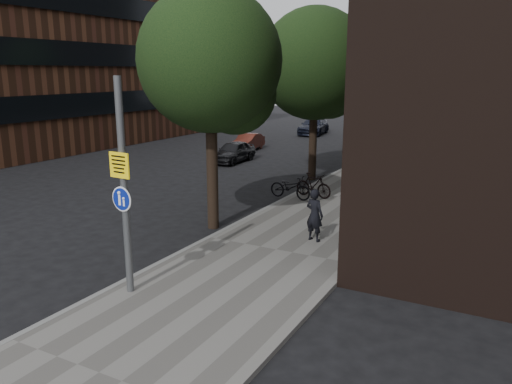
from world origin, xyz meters
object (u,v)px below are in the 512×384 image
Objects in this scene: signpost at (124,188)px; parked_bike_facade_near at (387,200)px; pedestrian at (315,215)px; parked_car_near at (233,152)px.

signpost reaches higher than parked_bike_facade_near.
signpost is 5.95m from pedestrian.
pedestrian reaches higher than parked_car_near.
parked_bike_facade_near is at bearing 73.44° from signpost.
pedestrian is (2.36, 5.22, -1.63)m from signpost.
signpost is 2.82× the size of parked_bike_facade_near.
pedestrian is at bearing -51.60° from parked_car_near.
parked_car_near is (-9.18, 10.74, -0.31)m from pedestrian.
signpost is at bearing -68.96° from parked_car_near.
pedestrian is 4.25m from parked_bike_facade_near.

